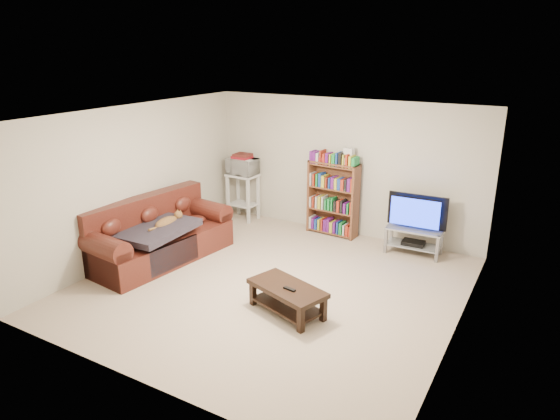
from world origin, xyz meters
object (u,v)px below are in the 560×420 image
Objects in this scene: coffee_table at (287,294)px; bookshelf at (333,198)px; tv_stand at (414,236)px; sofa at (157,238)px.

coffee_table is 2.95m from bookshelf.
bookshelf reaches higher than tv_stand.
coffee_table is at bearing -110.17° from tv_stand.
bookshelf reaches higher than sofa.
tv_stand is (3.50, 2.19, -0.04)m from sofa.
sofa is 2.68m from coffee_table.
bookshelf is (-0.65, 2.85, 0.42)m from coffee_table.
tv_stand is 1.58m from bookshelf.
sofa is 3.10m from bookshelf.
sofa reaches higher than tv_stand.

